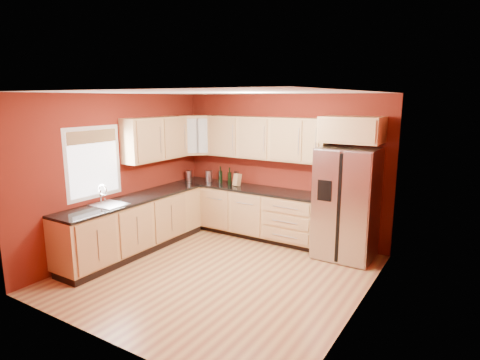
# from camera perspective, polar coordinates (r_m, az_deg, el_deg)

# --- Properties ---
(floor) EXTENTS (4.00, 4.00, 0.00)m
(floor) POSITION_cam_1_polar(r_m,az_deg,el_deg) (6.04, -3.03, -13.15)
(floor) COLOR #975A3A
(floor) RESTS_ON ground
(ceiling) EXTENTS (4.00, 4.00, 0.00)m
(ceiling) POSITION_cam_1_polar(r_m,az_deg,el_deg) (5.49, -3.32, 12.32)
(ceiling) COLOR silver
(ceiling) RESTS_ON wall_back
(wall_back) EXTENTS (4.00, 0.04, 2.60)m
(wall_back) POSITION_cam_1_polar(r_m,az_deg,el_deg) (7.32, 5.83, 1.86)
(wall_back) COLOR maroon
(wall_back) RESTS_ON floor
(wall_front) EXTENTS (4.00, 0.04, 2.60)m
(wall_front) POSITION_cam_1_polar(r_m,az_deg,el_deg) (4.20, -19.05, -6.02)
(wall_front) COLOR maroon
(wall_front) RESTS_ON floor
(wall_left) EXTENTS (0.04, 4.00, 2.60)m
(wall_left) POSITION_cam_1_polar(r_m,az_deg,el_deg) (6.95, -16.82, 0.90)
(wall_left) COLOR maroon
(wall_left) RESTS_ON floor
(wall_right) EXTENTS (0.04, 4.00, 2.60)m
(wall_right) POSITION_cam_1_polar(r_m,az_deg,el_deg) (4.80, 16.85, -3.73)
(wall_right) COLOR maroon
(wall_right) RESTS_ON floor
(base_cabinets_back) EXTENTS (2.90, 0.60, 0.88)m
(base_cabinets_back) POSITION_cam_1_polar(r_m,az_deg,el_deg) (7.51, 0.90, -4.56)
(base_cabinets_back) COLOR tan
(base_cabinets_back) RESTS_ON floor
(base_cabinets_left) EXTENTS (0.60, 2.80, 0.88)m
(base_cabinets_left) POSITION_cam_1_polar(r_m,az_deg,el_deg) (6.94, -14.75, -6.33)
(base_cabinets_left) COLOR tan
(base_cabinets_left) RESTS_ON floor
(countertop_back) EXTENTS (2.90, 0.62, 0.04)m
(countertop_back) POSITION_cam_1_polar(r_m,az_deg,el_deg) (7.39, 0.87, -1.15)
(countertop_back) COLOR black
(countertop_back) RESTS_ON base_cabinets_back
(countertop_left) EXTENTS (0.62, 2.80, 0.04)m
(countertop_left) POSITION_cam_1_polar(r_m,az_deg,el_deg) (6.81, -14.89, -2.65)
(countertop_left) COLOR black
(countertop_left) RESTS_ON base_cabinets_left
(upper_cabinets_back) EXTENTS (2.30, 0.33, 0.75)m
(upper_cabinets_back) POSITION_cam_1_polar(r_m,az_deg,el_deg) (7.22, 3.54, 5.97)
(upper_cabinets_back) COLOR tan
(upper_cabinets_back) RESTS_ON wall_back
(upper_cabinets_left) EXTENTS (0.33, 1.35, 0.75)m
(upper_cabinets_left) POSITION_cam_1_polar(r_m,az_deg,el_deg) (7.26, -11.90, 5.77)
(upper_cabinets_left) COLOR tan
(upper_cabinets_left) RESTS_ON wall_left
(corner_upper_cabinet) EXTENTS (0.67, 0.67, 0.75)m
(corner_upper_cabinet) POSITION_cam_1_polar(r_m,az_deg,el_deg) (7.86, -6.24, 6.37)
(corner_upper_cabinet) COLOR tan
(corner_upper_cabinet) RESTS_ON wall_back
(over_fridge_cabinet) EXTENTS (0.92, 0.60, 0.40)m
(over_fridge_cabinet) POSITION_cam_1_polar(r_m,az_deg,el_deg) (6.47, 15.64, 6.92)
(over_fridge_cabinet) COLOR tan
(over_fridge_cabinet) RESTS_ON wall_back
(refrigerator) EXTENTS (0.90, 0.75, 1.78)m
(refrigerator) POSITION_cam_1_polar(r_m,az_deg,el_deg) (6.59, 14.91, -3.21)
(refrigerator) COLOR #B1B1B6
(refrigerator) RESTS_ON floor
(window) EXTENTS (0.03, 0.90, 1.00)m
(window) POSITION_cam_1_polar(r_m,az_deg,el_deg) (6.58, -20.08, 2.33)
(window) COLOR white
(window) RESTS_ON wall_left
(sink_faucet) EXTENTS (0.50, 0.42, 0.30)m
(sink_faucet) POSITION_cam_1_polar(r_m,az_deg,el_deg) (6.45, -18.19, -2.08)
(sink_faucet) COLOR silver
(sink_faucet) RESTS_ON countertop_left
(canister_left) EXTENTS (0.15, 0.15, 0.22)m
(canister_left) POSITION_cam_1_polar(r_m,az_deg,el_deg) (7.88, -4.44, 0.56)
(canister_left) COLOR #B1B1B6
(canister_left) RESTS_ON countertop_back
(canister_right) EXTENTS (0.13, 0.13, 0.19)m
(canister_right) POSITION_cam_1_polar(r_m,az_deg,el_deg) (8.05, -7.31, 0.65)
(canister_right) COLOR #B1B1B6
(canister_right) RESTS_ON countertop_back
(wine_bottle_a) EXTENTS (0.08, 0.08, 0.33)m
(wine_bottle_a) POSITION_cam_1_polar(r_m,az_deg,el_deg) (7.55, -1.50, 0.55)
(wine_bottle_a) COLOR black
(wine_bottle_a) RESTS_ON countertop_back
(wine_bottle_b) EXTENTS (0.09, 0.09, 0.33)m
(wine_bottle_b) POSITION_cam_1_polar(r_m,az_deg,el_deg) (7.71, -2.79, 0.76)
(wine_bottle_b) COLOR black
(wine_bottle_b) RESTS_ON countertop_back
(knife_block) EXTENTS (0.13, 0.13, 0.23)m
(knife_block) POSITION_cam_1_polar(r_m,az_deg,el_deg) (7.48, -0.41, 0.05)
(knife_block) COLOR #A78251
(knife_block) RESTS_ON countertop_back
(soap_dispenser) EXTENTS (0.08, 0.08, 0.21)m
(soap_dispenser) POSITION_cam_1_polar(r_m,az_deg,el_deg) (6.78, 10.68, -1.42)
(soap_dispenser) COLOR silver
(soap_dispenser) RESTS_ON countertop_back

